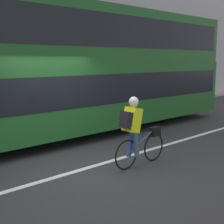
% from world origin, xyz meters
% --- Properties ---
extents(ground_plane, '(80.00, 80.00, 0.00)m').
position_xyz_m(ground_plane, '(0.00, 0.00, 0.00)').
color(ground_plane, '#2D2D30').
extents(road_center_line, '(50.00, 0.14, 0.01)m').
position_xyz_m(road_center_line, '(0.00, -0.17, 0.00)').
color(road_center_line, silver).
rests_on(road_center_line, ground_plane).
extents(bus, '(11.10, 2.49, 4.00)m').
position_xyz_m(bus, '(2.42, 2.51, 2.22)').
color(bus, black).
rests_on(bus, ground_plane).
extents(cyclist_on_bike, '(1.60, 0.32, 1.61)m').
position_xyz_m(cyclist_on_bike, '(0.88, -0.82, 0.87)').
color(cyclist_on_bike, black).
rests_on(cyclist_on_bike, ground_plane).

